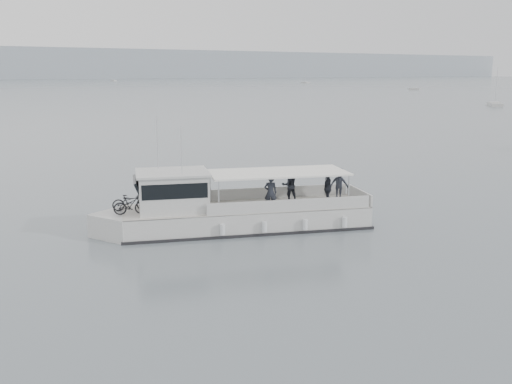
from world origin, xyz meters
TOP-DOWN VIEW (x-y plane):
  - ground at (0.00, 0.00)m, footprint 1400.00×1400.00m
  - tour_boat at (-6.53, 2.02)m, footprint 12.24×6.34m

SIDE VIEW (x-z plane):
  - ground at x=0.00m, z-range 0.00..0.00m
  - tour_boat at x=-6.53m, z-range -1.74..3.45m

